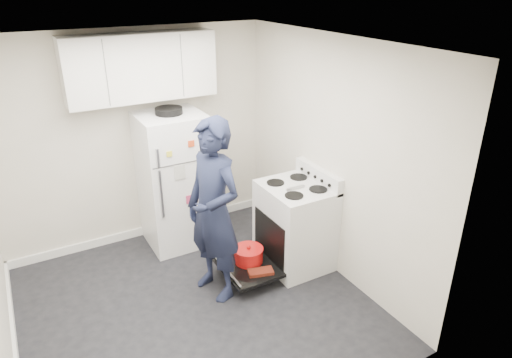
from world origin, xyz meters
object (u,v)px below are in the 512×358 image
electric_range (294,226)px  open_oven_door (248,260)px  person (214,211)px  refrigerator (174,180)px

electric_range → open_oven_door: electric_range is taller
electric_range → person: (-0.96, -0.03, 0.46)m
electric_range → refrigerator: size_ratio=0.66×
open_oven_door → refrigerator: bearing=110.0°
open_oven_door → person: person is taller
refrigerator → person: 1.14m
electric_range → person: 1.07m
open_oven_door → person: bearing=-171.7°
electric_range → person: person is taller
electric_range → open_oven_door: size_ratio=1.57×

